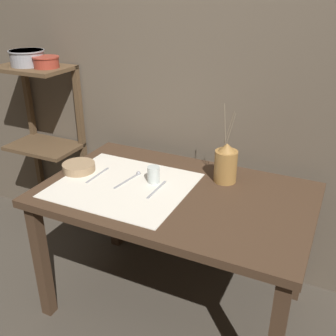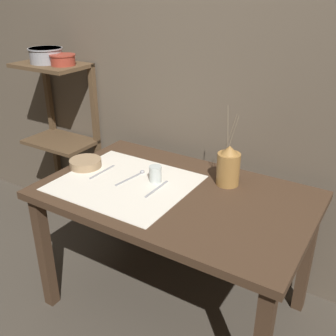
# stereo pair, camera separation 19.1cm
# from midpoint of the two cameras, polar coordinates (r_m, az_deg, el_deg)

# --- Properties ---
(ground_plane) EXTENTS (12.00, 12.00, 0.00)m
(ground_plane) POSITION_cam_midpoint_polar(r_m,az_deg,el_deg) (2.39, 3.31, -19.16)
(ground_plane) COLOR #473F35
(stone_wall_back) EXTENTS (7.00, 0.06, 2.40)m
(stone_wall_back) POSITION_cam_midpoint_polar(r_m,az_deg,el_deg) (2.23, 10.75, 12.71)
(stone_wall_back) COLOR brown
(stone_wall_back) RESTS_ON ground_plane
(wooden_table) EXTENTS (1.34, 0.83, 0.73)m
(wooden_table) POSITION_cam_midpoint_polar(r_m,az_deg,el_deg) (1.99, 3.77, -5.75)
(wooden_table) COLOR #422D1E
(wooden_table) RESTS_ON ground_plane
(wooden_shelf_unit) EXTENTS (0.47, 0.31, 1.20)m
(wooden_shelf_unit) POSITION_cam_midpoint_polar(r_m,az_deg,el_deg) (2.81, -13.26, 7.11)
(wooden_shelf_unit) COLOR brown
(wooden_shelf_unit) RESTS_ON ground_plane
(linen_cloth) EXTENTS (0.66, 0.59, 0.00)m
(linen_cloth) POSITION_cam_midpoint_polar(r_m,az_deg,el_deg) (2.03, -3.56, -2.22)
(linen_cloth) COLOR silver
(linen_cloth) RESTS_ON wooden_table
(pitcher_with_flowers) EXTENTS (0.12, 0.12, 0.41)m
(pitcher_with_flowers) POSITION_cam_midpoint_polar(r_m,az_deg,el_deg) (2.01, 11.46, 0.13)
(pitcher_with_flowers) COLOR olive
(pitcher_with_flowers) RESTS_ON wooden_table
(wooden_bowl) EXTENTS (0.18, 0.18, 0.05)m
(wooden_bowl) POSITION_cam_midpoint_polar(r_m,az_deg,el_deg) (2.22, -9.50, 0.63)
(wooden_bowl) COLOR #9E7F5B
(wooden_bowl) RESTS_ON wooden_table
(glass_tumbler_near) EXTENTS (0.06, 0.06, 0.08)m
(glass_tumbler_near) POSITION_cam_midpoint_polar(r_m,az_deg,el_deg) (2.02, 0.87, -0.92)
(glass_tumbler_near) COLOR silver
(glass_tumbler_near) RESTS_ON wooden_table
(knife_center) EXTENTS (0.02, 0.20, 0.00)m
(knife_center) POSITION_cam_midpoint_polar(r_m,az_deg,el_deg) (2.14, -7.03, -0.62)
(knife_center) COLOR #939399
(knife_center) RESTS_ON wooden_table
(spoon_inner) EXTENTS (0.05, 0.21, 0.02)m
(spoon_inner) POSITION_cam_midpoint_polar(r_m,az_deg,el_deg) (2.09, -1.92, -1.05)
(spoon_inner) COLOR #939399
(spoon_inner) RESTS_ON wooden_table
(fork_inner) EXTENTS (0.01, 0.20, 0.00)m
(fork_inner) POSITION_cam_midpoint_polar(r_m,az_deg,el_deg) (1.96, 1.13, -3.12)
(fork_inner) COLOR #939399
(fork_inner) RESTS_ON wooden_table
(metal_pot_large) EXTENTS (0.22, 0.22, 0.09)m
(metal_pot_large) POSITION_cam_midpoint_polar(r_m,az_deg,el_deg) (2.70, -15.34, 15.54)
(metal_pot_large) COLOR #939399
(metal_pot_large) RESTS_ON wooden_shelf_unit
(metal_pot_small) EXTENTS (0.16, 0.16, 0.07)m
(metal_pot_small) POSITION_cam_midpoint_polar(r_m,az_deg,el_deg) (2.60, -12.96, 15.11)
(metal_pot_small) COLOR #9E3828
(metal_pot_small) RESTS_ON wooden_shelf_unit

